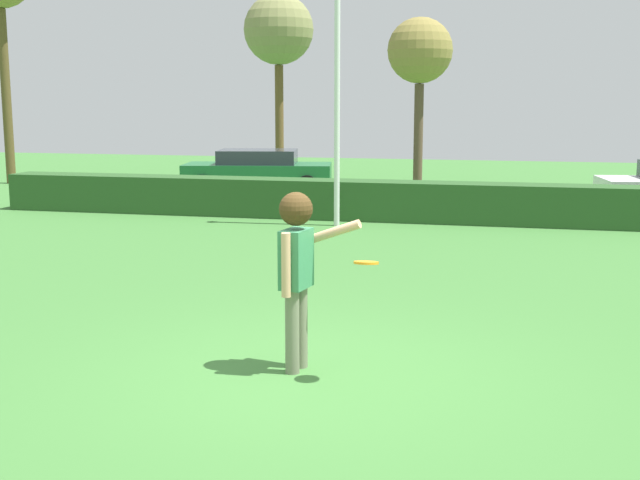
{
  "coord_description": "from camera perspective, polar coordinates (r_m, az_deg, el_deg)",
  "views": [
    {
      "loc": [
        1.92,
        -7.47,
        2.66
      ],
      "look_at": [
        -0.14,
        1.13,
        1.15
      ],
      "focal_mm": 46.16,
      "sensor_mm": 36.0,
      "label": 1
    }
  ],
  "objects": [
    {
      "name": "ground_plane",
      "position": [
        8.16,
        -0.9,
        -9.33
      ],
      "size": [
        60.0,
        60.0,
        0.0
      ],
      "primitive_type": "plane",
      "color": "#3E7534"
    },
    {
      "name": "person",
      "position": [
        8.02,
        -1.6,
        -1.3
      ],
      "size": [
        0.79,
        0.56,
        1.78
      ],
      "color": "slate",
      "rests_on": "ground"
    },
    {
      "name": "frisbee",
      "position": [
        7.65,
        3.22,
        -1.58
      ],
      "size": [
        0.24,
        0.24,
        0.05
      ],
      "color": "orange"
    },
    {
      "name": "lamppost",
      "position": [
        17.45,
        1.2,
        11.59
      ],
      "size": [
        0.24,
        0.24,
        5.85
      ],
      "color": "silver",
      "rests_on": "ground"
    },
    {
      "name": "hedge_row",
      "position": [
        18.34,
        7.38,
        2.64
      ],
      "size": [
        20.25,
        0.9,
        0.87
      ],
      "primitive_type": "cube",
      "color": "#2A5224",
      "rests_on": "ground"
    },
    {
      "name": "parked_car_green",
      "position": [
        23.85,
        -4.32,
        4.91
      ],
      "size": [
        4.45,
        2.47,
        1.25
      ],
      "color": "#1E6633",
      "rests_on": "ground"
    },
    {
      "name": "birch_tree",
      "position": [
        25.47,
        6.94,
        12.74
      ],
      "size": [
        1.97,
        1.97,
        5.11
      ],
      "color": "brown",
      "rests_on": "ground"
    },
    {
      "name": "willow_tree",
      "position": [
        29.02,
        -2.88,
        14.23
      ],
      "size": [
        2.39,
        2.39,
        6.24
      ],
      "color": "brown",
      "rests_on": "ground"
    }
  ]
}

